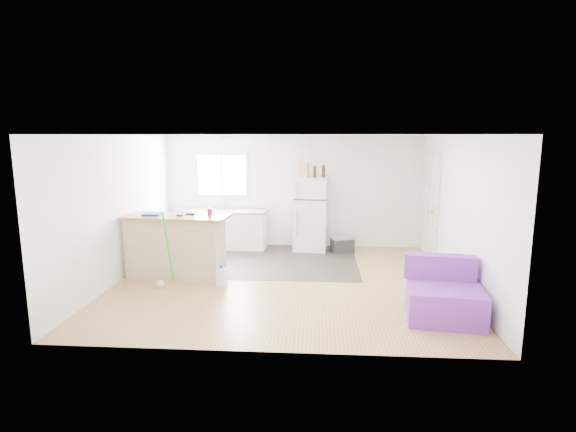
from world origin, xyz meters
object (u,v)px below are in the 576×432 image
Objects in this scene: kitchen_cabinets at (224,228)px; blue_tray at (152,214)px; purple_seat at (444,297)px; cardboard_box at (304,170)px; bottle_right at (324,171)px; cleaner_jug at (222,276)px; peninsula at (176,246)px; bottle_left at (315,172)px; cooler at (342,244)px; refrigerator at (311,214)px; mop at (162,273)px; red_cup at (210,212)px.

blue_tray reaches higher than kitchen_cabinets.
cardboard_box is (-1.98, 3.46, 1.41)m from purple_seat.
bottle_right reaches higher than kitchen_cabinets.
cleaner_jug is 1.12× the size of cardboard_box.
peninsula is 7.18× the size of bottle_left.
cooler is 1.78× the size of cardboard_box.
kitchen_cabinets is at bearing 84.39° from peninsula.
kitchen_cabinets is at bearing -176.70° from refrigerator.
peninsula is 1.02m from cleaner_jug.
mop is at bearing -130.26° from cardboard_box.
cleaner_jug is 1.60m from blue_tray.
bottle_right is (0.18, 0.07, 0.00)m from bottle_left.
red_cup is at bearing 139.22° from cleaner_jug.
cleaner_jug is 3.13m from bottle_left.
blue_tray is (-0.76, -2.11, 0.67)m from kitchen_cabinets.
cleaner_jug is 1.34× the size of bottle_left.
mop is at bearing -91.20° from peninsula.
bottle_left is (-1.76, 3.39, 1.39)m from purple_seat.
mop is at bearing -152.59° from cleaner_jug.
refrigerator is 2.87m from cleaner_jug.
red_cup is at bearing -127.83° from cardboard_box.
bottle_right is at bearing -0.35° from cardboard_box.
kitchen_cabinets is at bearing 175.09° from bottle_left.
refrigerator reaches higher than cooler.
bottle_right is at bearing 48.45° from mop.
cooler reaches higher than cleaner_jug.
refrigerator is 1.24× the size of mop.
refrigerator is at bearing 123.53° from bottle_left.
bottle_right reaches higher than cleaner_jug.
kitchen_cabinets is at bearing 177.37° from bottle_right.
kitchen_cabinets is 7.50× the size of bottle_right.
mop is 10.36× the size of red_cup.
cleaner_jug is at bearing 13.95° from mop.
mop is 3.89m from bottle_right.
cleaner_jug is (0.86, -0.38, -0.40)m from peninsula.
peninsula is 14.95× the size of red_cup.
cardboard_box is at bearing 39.17° from blue_tray.
cleaner_jug is 2.79× the size of red_cup.
bottle_right is (2.56, 2.54, 1.44)m from mop.
cooler is 2.14× the size of bottle_left.
refrigerator is 0.94m from bottle_right.
blue_tray is 3.56m from bottle_right.
peninsula is at bearing -132.93° from refrigerator.
blue_tray is 3.38m from bottle_left.
refrigerator reaches higher than mop.
peninsula is at bearing -140.38° from bottle_left.
cardboard_box is 1.20× the size of bottle_right.
bottle_left is at bearing 49.76° from mop.
bottle_left reaches higher than red_cup.
refrigerator is at bearing 17.10° from cardboard_box.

